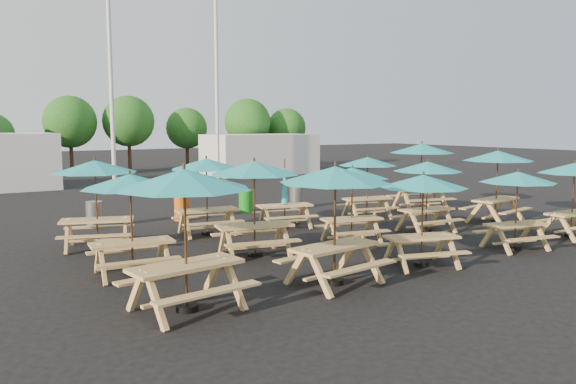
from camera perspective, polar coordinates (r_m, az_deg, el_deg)
ground at (r=16.78m, az=2.78°, el=-4.25°), size 120.00×120.00×0.00m
picnic_unit_0 at (r=9.69m, az=-10.48°, el=0.52°), size 2.63×2.63×2.51m
picnic_unit_1 at (r=12.34m, az=-15.73°, el=0.53°), size 2.25×2.25×2.21m
picnic_unit_2 at (r=15.32m, az=-19.02°, el=2.01°), size 2.79×2.79×2.34m
picnic_unit_3 at (r=11.21m, az=4.82°, el=1.12°), size 2.57×2.57×2.43m
picnic_unit_4 at (r=13.67m, az=-3.45°, el=1.94°), size 2.62×2.62×2.37m
picnic_unit_5 at (r=16.56m, az=-8.29°, el=2.44°), size 2.39×2.39×2.27m
picnic_unit_6 at (r=13.01m, az=13.58°, el=0.59°), size 2.49×2.49×2.13m
picnic_unit_7 at (r=15.27m, az=6.54°, el=1.52°), size 2.35×2.35×2.10m
picnic_unit_8 at (r=17.61m, az=-0.34°, el=-0.76°), size 1.99×1.82×2.18m
picnic_unit_9 at (r=15.58m, az=22.31°, el=1.01°), size 2.27×2.27×2.05m
picnic_unit_10 at (r=17.24m, az=14.00°, el=2.15°), size 2.19×2.19×2.16m
picnic_unit_11 at (r=19.49m, az=8.09°, el=2.77°), size 2.35×2.35×2.14m
picnic_unit_12 at (r=18.00m, az=27.09°, el=1.81°), size 2.10×2.10×2.16m
picnic_unit_13 at (r=19.66m, az=20.54°, el=3.10°), size 2.61×2.61×2.40m
picnic_unit_14 at (r=21.65m, az=13.43°, el=3.98°), size 2.90×2.90×2.55m
waste_bin_0 at (r=18.74m, az=-19.07°, el=-2.17°), size 0.51×0.51×0.83m
waste_bin_1 at (r=19.33m, az=-10.73°, el=-1.64°), size 0.51×0.51×0.83m
waste_bin_2 at (r=20.90m, az=-4.32°, el=-0.91°), size 0.51×0.51×0.83m
waste_bin_3 at (r=21.75m, az=0.84°, el=-0.59°), size 0.51×0.51×0.83m
mast_0 at (r=28.56m, az=-17.59°, el=12.11°), size 0.20×0.20×12.00m
mast_1 at (r=32.71m, az=-7.27°, el=11.66°), size 0.20×0.20×12.00m
event_tent_1 at (r=37.39m, az=-2.90°, el=3.88°), size 7.00×4.00×2.60m
tree_3 at (r=38.91m, az=-21.28°, el=6.65°), size 3.36×3.36×5.09m
tree_4 at (r=39.36m, az=-15.90°, el=6.92°), size 3.41×3.41×5.17m
tree_5 at (r=41.22m, az=-10.25°, el=6.38°), size 2.94×2.94×4.45m
tree_6 at (r=41.35m, az=-4.13°, el=7.10°), size 3.38×3.38×5.13m
tree_7 at (r=43.10m, az=-0.16°, el=6.53°), size 2.95×2.95×4.48m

